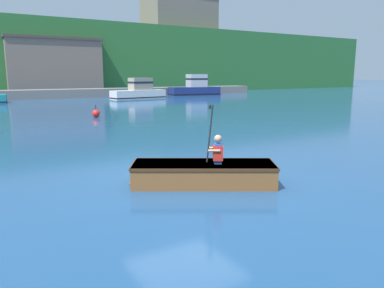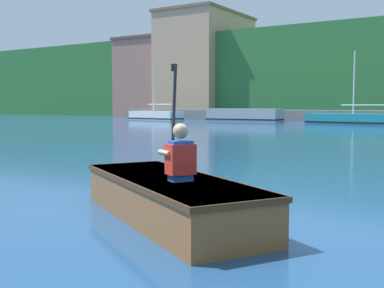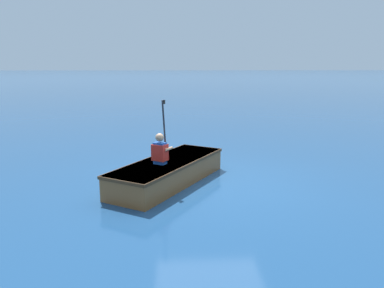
% 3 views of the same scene
% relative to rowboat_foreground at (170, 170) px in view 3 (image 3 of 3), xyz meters
% --- Properties ---
extents(ground_plane, '(300.00, 300.00, 0.00)m').
position_rel_rowboat_foreground_xyz_m(ground_plane, '(0.07, 0.89, -0.28)').
color(ground_plane, navy).
extents(rowboat_foreground, '(3.24, 2.52, 0.50)m').
position_rel_rowboat_foreground_xyz_m(rowboat_foreground, '(0.00, 0.00, 0.00)').
color(rowboat_foreground, brown).
rests_on(rowboat_foreground, ground).
extents(person_paddler, '(0.45, 0.44, 1.28)m').
position_rel_rowboat_foreground_xyz_m(person_paddler, '(0.29, -0.18, 0.51)').
color(person_paddler, '#1E4CA5').
rests_on(person_paddler, rowboat_foreground).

